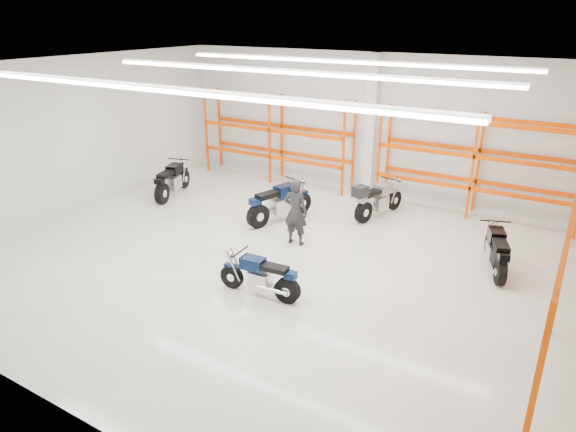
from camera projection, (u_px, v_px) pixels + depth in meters
The scene contains 11 objects.
ground at pixel (275, 259), 12.57m from camera, with size 14.00×14.00×0.00m, color beige.
room_shell at pixel (274, 125), 11.38m from camera, with size 14.02×12.02×4.51m.
motorcycle_main at pixel (262, 277), 10.76m from camera, with size 1.91×0.63×0.94m.
motorcycle_back_a at pixel (171, 181), 16.65m from camera, with size 0.92×2.21×1.11m.
motorcycle_back_b at pixel (278, 204), 14.64m from camera, with size 1.03×2.26×1.14m.
motorcycle_back_c at pixel (376, 200), 14.92m from camera, with size 0.93×2.19×1.14m.
motorcycle_back_d at pixel (496, 252), 11.81m from camera, with size 0.93×2.02×1.03m.
standing_man at pixel (296, 212), 13.09m from camera, with size 0.64×0.42×1.76m, color black.
structural_column at pixel (371, 126), 16.38m from camera, with size 0.32×0.32×4.50m, color white.
pallet_racking_back_left at pixel (276, 131), 17.90m from camera, with size 5.67×0.87×3.00m.
pallet_racking_back_right at pixel (477, 156), 14.66m from camera, with size 5.67×0.87×3.00m.
Camera 1 is at (6.07, -9.53, 5.60)m, focal length 32.00 mm.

